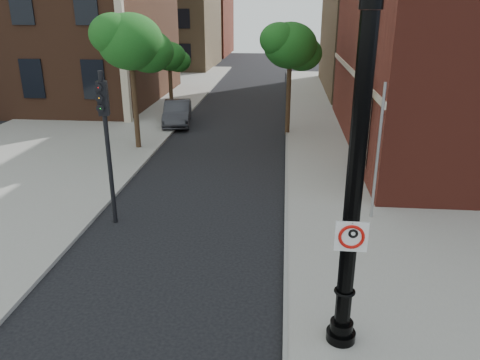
# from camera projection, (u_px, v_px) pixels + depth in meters

# --- Properties ---
(ground) EXTENTS (120.00, 120.00, 0.00)m
(ground) POSITION_uv_depth(u_px,v_px,m) (193.00, 311.00, 10.42)
(ground) COLOR black
(ground) RESTS_ON ground
(sidewalk_right) EXTENTS (8.00, 60.00, 0.12)m
(sidewalk_right) POSITION_uv_depth(u_px,v_px,m) (383.00, 170.00, 19.19)
(sidewalk_right) COLOR gray
(sidewalk_right) RESTS_ON ground
(sidewalk_left) EXTENTS (10.00, 50.00, 0.12)m
(sidewalk_left) POSITION_uv_depth(u_px,v_px,m) (102.00, 118.00, 27.99)
(sidewalk_left) COLOR gray
(sidewalk_left) RESTS_ON ground
(curb_edge) EXTENTS (0.10, 60.00, 0.14)m
(curb_edge) POSITION_uv_depth(u_px,v_px,m) (286.00, 167.00, 19.54)
(curb_edge) COLOR gray
(curb_edge) RESTS_ON ground
(bg_building_tan_a) EXTENTS (12.00, 12.00, 12.00)m
(bg_building_tan_a) POSITION_uv_depth(u_px,v_px,m) (158.00, 9.00, 50.41)
(bg_building_tan_a) COLOR olive
(bg_building_tan_a) RESTS_ON ground
(bg_building_red) EXTENTS (12.00, 12.00, 10.00)m
(bg_building_red) POSITION_uv_depth(u_px,v_px,m) (185.00, 16.00, 63.81)
(bg_building_red) COLOR maroon
(bg_building_red) RESTS_ON ground
(lamppost) EXTENTS (0.58, 0.58, 6.88)m
(lamppost) POSITION_uv_depth(u_px,v_px,m) (353.00, 199.00, 8.31)
(lamppost) COLOR black
(lamppost) RESTS_ON ground
(no_parking_sign) EXTENTS (0.59, 0.06, 0.59)m
(no_parking_sign) POSITION_uv_depth(u_px,v_px,m) (352.00, 236.00, 8.37)
(no_parking_sign) COLOR white
(no_parking_sign) RESTS_ON ground
(parked_car) EXTENTS (2.03, 4.25, 1.34)m
(parked_car) POSITION_uv_depth(u_px,v_px,m) (177.00, 113.00, 26.57)
(parked_car) COLOR #29292E
(parked_car) RESTS_ON ground
(traffic_signal_left) EXTENTS (0.34, 0.40, 4.69)m
(traffic_signal_left) POSITION_uv_depth(u_px,v_px,m) (105.00, 124.00, 13.60)
(traffic_signal_left) COLOR black
(traffic_signal_left) RESTS_ON ground
(traffic_signal_right) EXTENTS (0.34, 0.37, 4.24)m
(traffic_signal_right) POSITION_uv_depth(u_px,v_px,m) (359.00, 113.00, 16.33)
(traffic_signal_right) COLOR black
(traffic_signal_right) RESTS_ON ground
(utility_pole) EXTENTS (0.09, 0.09, 4.35)m
(utility_pole) POSITION_uv_depth(u_px,v_px,m) (378.00, 155.00, 14.10)
(utility_pole) COLOR #999999
(utility_pole) RESTS_ON ground
(street_tree_a) EXTENTS (3.40, 3.08, 6.13)m
(street_tree_a) POSITION_uv_depth(u_px,v_px,m) (132.00, 43.00, 20.50)
(street_tree_a) COLOR black
(street_tree_a) RESTS_ON ground
(street_tree_b) EXTENTS (2.41, 2.18, 4.35)m
(street_tree_b) POSITION_uv_depth(u_px,v_px,m) (170.00, 57.00, 28.61)
(street_tree_b) COLOR black
(street_tree_b) RESTS_ON ground
(street_tree_c) EXTENTS (3.14, 2.84, 5.66)m
(street_tree_c) POSITION_uv_depth(u_px,v_px,m) (291.00, 47.00, 23.21)
(street_tree_c) COLOR black
(street_tree_c) RESTS_ON ground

